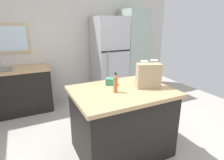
# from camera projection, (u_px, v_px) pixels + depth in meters

# --- Properties ---
(ground) EXTENTS (6.49, 6.49, 0.00)m
(ground) POSITION_uv_depth(u_px,v_px,m) (117.00, 157.00, 2.54)
(ground) COLOR #ADA89E
(back_wall) EXTENTS (5.41, 0.13, 2.79)m
(back_wall) POSITION_uv_depth(u_px,v_px,m) (67.00, 39.00, 4.23)
(back_wall) COLOR silver
(back_wall) RESTS_ON ground
(kitchen_island) EXTENTS (1.29, 0.98, 0.92)m
(kitchen_island) POSITION_uv_depth(u_px,v_px,m) (122.00, 121.00, 2.56)
(kitchen_island) COLOR black
(kitchen_island) RESTS_ON ground
(refrigerator) EXTENTS (0.71, 0.74, 1.89)m
(refrigerator) POSITION_uv_depth(u_px,v_px,m) (109.00, 59.00, 4.36)
(refrigerator) COLOR #B7B7BC
(refrigerator) RESTS_ON ground
(tall_cabinet) EXTENTS (0.53, 0.66, 2.06)m
(tall_cabinet) POSITION_uv_depth(u_px,v_px,m) (132.00, 53.00, 4.60)
(tall_cabinet) COLOR #9EB2A8
(tall_cabinet) RESTS_ON ground
(sink_counter) EXTENTS (1.34, 0.63, 1.09)m
(sink_counter) POSITION_uv_depth(u_px,v_px,m) (16.00, 91.00, 3.69)
(sink_counter) COLOR black
(sink_counter) RESTS_ON ground
(shopping_bag) EXTENTS (0.35, 0.25, 0.37)m
(shopping_bag) POSITION_uv_depth(u_px,v_px,m) (148.00, 76.00, 2.47)
(shopping_bag) COLOR tan
(shopping_bag) RESTS_ON kitchen_island
(small_box) EXTENTS (0.18, 0.17, 0.09)m
(small_box) POSITION_uv_depth(u_px,v_px,m) (111.00, 81.00, 2.62)
(small_box) COLOR #388E66
(small_box) RESTS_ON kitchen_island
(bottle) EXTENTS (0.05, 0.05, 0.26)m
(bottle) POSITION_uv_depth(u_px,v_px,m) (115.00, 84.00, 2.30)
(bottle) COLOR #C66633
(bottle) RESTS_ON kitchen_island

